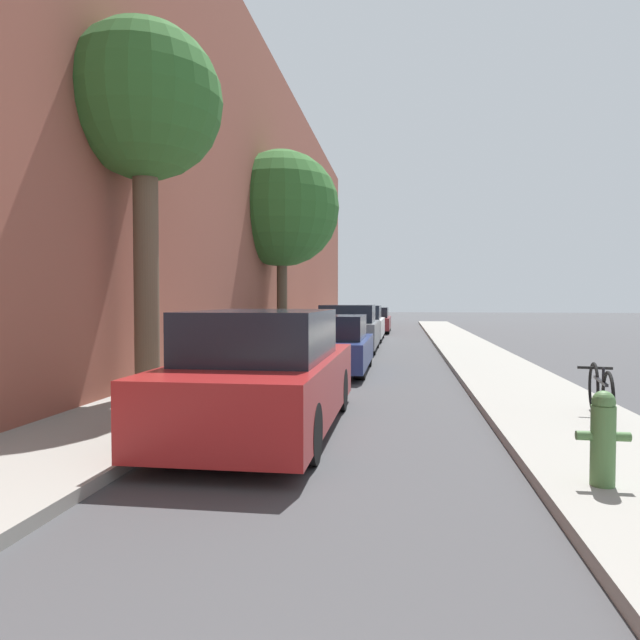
{
  "coord_description": "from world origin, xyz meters",
  "views": [
    {
      "loc": [
        0.73,
        0.55,
        1.68
      ],
      "look_at": [
        -0.8,
        11.21,
        1.29
      ],
      "focal_mm": 32.13,
      "sensor_mm": 36.0,
      "label": 1
    }
  ],
  "objects_px": {
    "street_tree_far": "(282,209)",
    "fire_hydrant": "(603,437)",
    "street_tree_near": "(145,108)",
    "parked_car_grey": "(349,329)",
    "bicycle": "(600,392)",
    "parked_car_white": "(360,324)",
    "parked_car_red": "(265,375)",
    "parked_car_maroon": "(372,320)",
    "parked_car_navy": "(328,345)"
  },
  "relations": [
    {
      "from": "street_tree_far",
      "to": "parked_car_grey",
      "type": "bearing_deg",
      "value": -11.08
    },
    {
      "from": "parked_car_grey",
      "to": "bicycle",
      "type": "xyz_separation_m",
      "value": [
        4.27,
        -10.7,
        -0.23
      ]
    },
    {
      "from": "parked_car_red",
      "to": "parked_car_white",
      "type": "xyz_separation_m",
      "value": [
        -0.0,
        16.44,
        -0.04
      ]
    },
    {
      "from": "street_tree_far",
      "to": "fire_hydrant",
      "type": "relative_size",
      "value": 8.2
    },
    {
      "from": "street_tree_near",
      "to": "fire_hydrant",
      "type": "relative_size",
      "value": 7.46
    },
    {
      "from": "parked_car_grey",
      "to": "fire_hydrant",
      "type": "distance_m",
      "value": 13.9
    },
    {
      "from": "parked_car_red",
      "to": "parked_car_maroon",
      "type": "bearing_deg",
      "value": 89.55
    },
    {
      "from": "parked_car_white",
      "to": "street_tree_near",
      "type": "relative_size",
      "value": 0.76
    },
    {
      "from": "street_tree_near",
      "to": "street_tree_far",
      "type": "xyz_separation_m",
      "value": [
        0.06,
        10.23,
        -0.02
      ]
    },
    {
      "from": "parked_car_red",
      "to": "parked_car_grey",
      "type": "height_order",
      "value": "parked_car_red"
    },
    {
      "from": "parked_car_grey",
      "to": "street_tree_far",
      "type": "distance_m",
      "value": 4.63
    },
    {
      "from": "parked_car_white",
      "to": "street_tree_near",
      "type": "xyz_separation_m",
      "value": [
        -2.36,
        -14.76,
        4.05
      ]
    },
    {
      "from": "parked_car_navy",
      "to": "street_tree_far",
      "type": "height_order",
      "value": "street_tree_far"
    },
    {
      "from": "parked_car_maroon",
      "to": "bicycle",
      "type": "height_order",
      "value": "parked_car_maroon"
    },
    {
      "from": "bicycle",
      "to": "fire_hydrant",
      "type": "bearing_deg",
      "value": -99.12
    },
    {
      "from": "street_tree_far",
      "to": "bicycle",
      "type": "height_order",
      "value": "street_tree_far"
    },
    {
      "from": "parked_car_white",
      "to": "fire_hydrant",
      "type": "height_order",
      "value": "parked_car_white"
    },
    {
      "from": "parked_car_white",
      "to": "parked_car_red",
      "type": "bearing_deg",
      "value": -90.0
    },
    {
      "from": "parked_car_white",
      "to": "parked_car_maroon",
      "type": "bearing_deg",
      "value": 88.26
    },
    {
      "from": "street_tree_near",
      "to": "parked_car_grey",
      "type": "bearing_deg",
      "value": 76.43
    },
    {
      "from": "fire_hydrant",
      "to": "street_tree_far",
      "type": "bearing_deg",
      "value": 112.22
    },
    {
      "from": "parked_car_navy",
      "to": "parked_car_maroon",
      "type": "relative_size",
      "value": 0.89
    },
    {
      "from": "parked_car_navy",
      "to": "street_tree_near",
      "type": "distance_m",
      "value": 6.43
    },
    {
      "from": "street_tree_near",
      "to": "bicycle",
      "type": "bearing_deg",
      "value": -7.91
    },
    {
      "from": "parked_car_navy",
      "to": "street_tree_near",
      "type": "xyz_separation_m",
      "value": [
        -2.39,
        -4.34,
        4.11
      ]
    },
    {
      "from": "parked_car_maroon",
      "to": "street_tree_near",
      "type": "distance_m",
      "value": 21.06
    },
    {
      "from": "parked_car_grey",
      "to": "street_tree_near",
      "type": "distance_m",
      "value": 10.83
    },
    {
      "from": "parked_car_white",
      "to": "bicycle",
      "type": "bearing_deg",
      "value": -74.79
    },
    {
      "from": "parked_car_navy",
      "to": "parked_car_grey",
      "type": "height_order",
      "value": "parked_car_grey"
    },
    {
      "from": "parked_car_white",
      "to": "parked_car_grey",
      "type": "bearing_deg",
      "value": -90.06
    },
    {
      "from": "fire_hydrant",
      "to": "bicycle",
      "type": "distance_m",
      "value": 2.92
    },
    {
      "from": "parked_car_red",
      "to": "parked_car_white",
      "type": "height_order",
      "value": "parked_car_red"
    },
    {
      "from": "street_tree_near",
      "to": "fire_hydrant",
      "type": "xyz_separation_m",
      "value": [
        5.75,
        -3.7,
        -4.2
      ]
    },
    {
      "from": "street_tree_near",
      "to": "bicycle",
      "type": "height_order",
      "value": "street_tree_near"
    },
    {
      "from": "parked_car_navy",
      "to": "bicycle",
      "type": "distance_m",
      "value": 6.75
    },
    {
      "from": "parked_car_navy",
      "to": "parked_car_maroon",
      "type": "height_order",
      "value": "parked_car_navy"
    },
    {
      "from": "parked_car_grey",
      "to": "fire_hydrant",
      "type": "xyz_separation_m",
      "value": [
        3.39,
        -13.48,
        -0.18
      ]
    },
    {
      "from": "parked_car_red",
      "to": "bicycle",
      "type": "xyz_separation_m",
      "value": [
        4.26,
        0.76,
        -0.24
      ]
    },
    {
      "from": "parked_car_red",
      "to": "bicycle",
      "type": "bearing_deg",
      "value": 10.06
    },
    {
      "from": "street_tree_far",
      "to": "fire_hydrant",
      "type": "distance_m",
      "value": 15.62
    },
    {
      "from": "parked_car_red",
      "to": "parked_car_navy",
      "type": "bearing_deg",
      "value": 89.73
    },
    {
      "from": "street_tree_near",
      "to": "fire_hydrant",
      "type": "height_order",
      "value": "street_tree_near"
    },
    {
      "from": "parked_car_red",
      "to": "street_tree_near",
      "type": "bearing_deg",
      "value": 144.66
    },
    {
      "from": "parked_car_white",
      "to": "street_tree_near",
      "type": "bearing_deg",
      "value": -99.1
    },
    {
      "from": "bicycle",
      "to": "parked_car_white",
      "type": "bearing_deg",
      "value": 113.65
    },
    {
      "from": "street_tree_near",
      "to": "bicycle",
      "type": "relative_size",
      "value": 3.53
    },
    {
      "from": "parked_car_grey",
      "to": "bicycle",
      "type": "relative_size",
      "value": 2.41
    },
    {
      "from": "street_tree_far",
      "to": "bicycle",
      "type": "xyz_separation_m",
      "value": [
        6.57,
        -11.15,
        -4.23
      ]
    },
    {
      "from": "parked_car_navy",
      "to": "street_tree_far",
      "type": "xyz_separation_m",
      "value": [
        -2.34,
        5.89,
        4.08
      ]
    },
    {
      "from": "parked_car_white",
      "to": "bicycle",
      "type": "distance_m",
      "value": 16.25
    }
  ]
}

